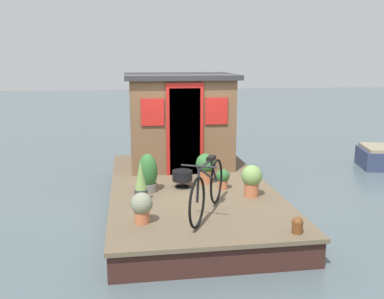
% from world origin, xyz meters
% --- Properties ---
extents(ground_plane, '(60.00, 60.00, 0.00)m').
position_xyz_m(ground_plane, '(0.00, 0.00, 0.00)').
color(ground_plane, '#4C5B60').
extents(houseboat_deck, '(5.31, 2.85, 0.44)m').
position_xyz_m(houseboat_deck, '(0.00, 0.00, 0.22)').
color(houseboat_deck, brown).
rests_on(houseboat_deck, ground_plane).
extents(houseboat_cabin, '(1.81, 2.27, 1.94)m').
position_xyz_m(houseboat_cabin, '(1.54, 0.00, 1.42)').
color(houseboat_cabin, brown).
rests_on(houseboat_cabin, houseboat_deck).
extents(bicycle, '(1.62, 0.83, 0.85)m').
position_xyz_m(bicycle, '(-1.52, -0.03, 0.83)').
color(bicycle, black).
rests_on(bicycle, houseboat_deck).
extents(potted_plant_fern, '(0.24, 0.24, 0.36)m').
position_xyz_m(potted_plant_fern, '(-0.32, -0.53, 0.64)').
color(potted_plant_fern, '#B2603D').
rests_on(potted_plant_fern, houseboat_deck).
extents(potted_plant_rosemary, '(0.33, 0.33, 0.66)m').
position_xyz_m(potted_plant_rosemary, '(-0.28, 0.78, 0.75)').
color(potted_plant_rosemary, slate).
rests_on(potted_plant_rosemary, houseboat_deck).
extents(potted_plant_sage, '(0.35, 0.35, 0.55)m').
position_xyz_m(potted_plant_sage, '(0.09, -0.29, 0.73)').
color(potted_plant_sage, '#B2603D').
rests_on(potted_plant_sage, houseboat_deck).
extents(potted_plant_succulent, '(0.31, 0.31, 0.44)m').
position_xyz_m(potted_plant_succulent, '(-1.74, 0.94, 0.68)').
color(potted_plant_succulent, '#B2603D').
rests_on(potted_plant_succulent, houseboat_deck).
extents(potted_plant_mint, '(0.21, 0.21, 0.69)m').
position_xyz_m(potted_plant_mint, '(-0.84, 0.92, 0.76)').
color(potted_plant_mint, '#38383D').
rests_on(potted_plant_mint, houseboat_deck).
extents(potted_plant_thyme, '(0.35, 0.35, 0.53)m').
position_xyz_m(potted_plant_thyme, '(-0.81, -0.91, 0.74)').
color(potted_plant_thyme, '#B2603D').
rests_on(potted_plant_thyme, houseboat_deck).
extents(charcoal_grill, '(0.36, 0.36, 0.31)m').
position_xyz_m(charcoal_grill, '(-0.14, 0.16, 0.65)').
color(charcoal_grill, black).
rests_on(charcoal_grill, houseboat_deck).
extents(mooring_bollard, '(0.15, 0.15, 0.22)m').
position_xyz_m(mooring_bollard, '(-2.40, -1.08, 0.55)').
color(mooring_bollard, brown).
rests_on(mooring_bollard, houseboat_deck).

